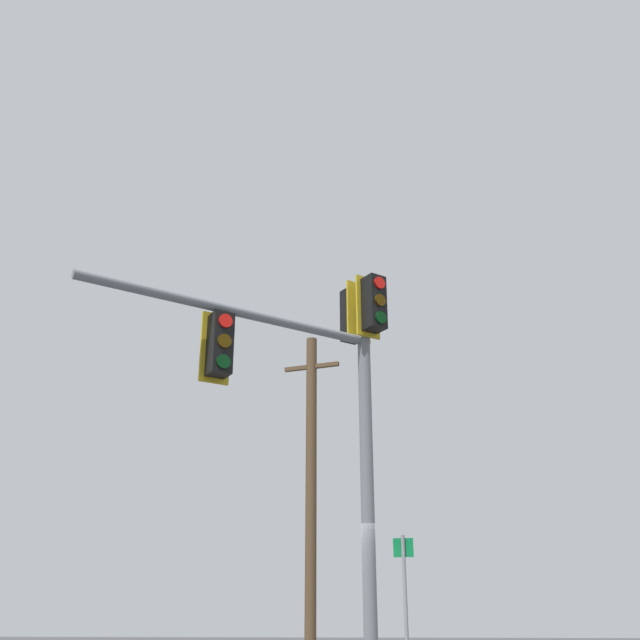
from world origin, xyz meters
The scene contains 3 objects.
signal_mast_assembly centered at (-1.26, -0.22, 4.55)m, with size 3.24×4.15×6.41m.
utility_pole_wooden centered at (8.98, 0.73, 4.62)m, with size 0.62×1.69×9.04m.
route_sign_primary centered at (2.05, -1.45, 1.58)m, with size 0.11×0.37×2.60m.
Camera 1 is at (-11.75, -0.76, 1.32)m, focal length 40.69 mm.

